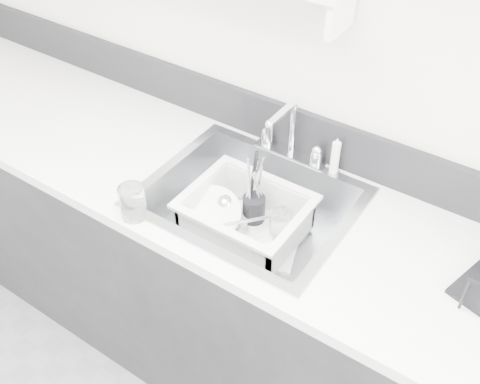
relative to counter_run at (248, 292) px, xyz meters
The scene contains 12 objects.
counter_run is the anchor object (origin of this frame).
backsplash 0.62m from the counter_run, 90.00° to the left, with size 3.20×0.02×0.16m, color black.
sink 0.37m from the counter_run, ahead, with size 0.64×0.52×0.20m, color silver, non-canonical shape.
faucet 0.58m from the counter_run, 90.00° to the left, with size 0.26×0.18×0.23m.
side_sprayer 0.61m from the counter_run, 57.89° to the left, with size 0.03×0.03×0.14m, color silver.
wash_tub 0.37m from the counter_run, behind, with size 0.38×0.31×0.15m, color silver, non-canonical shape.
plate_stack 0.35m from the counter_run, 160.45° to the right, with size 0.25×0.24×0.10m.
utensil_cup 0.37m from the counter_run, 109.08° to the left, with size 0.08×0.08×0.25m.
ladle 0.35m from the counter_run, 167.88° to the right, with size 0.26×0.09×0.08m, color silver, non-canonical shape.
tumbler_in_tub 0.38m from the counter_run, 19.61° to the left, with size 0.08×0.08×0.11m, color white.
tumbler_counter 0.62m from the counter_run, 132.71° to the right, with size 0.08×0.08×0.11m, color white.
bowl_small 0.35m from the counter_run, 26.86° to the right, with size 0.12×0.12×0.04m, color white.
Camera 1 is at (0.70, 0.10, 2.08)m, focal length 42.00 mm.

